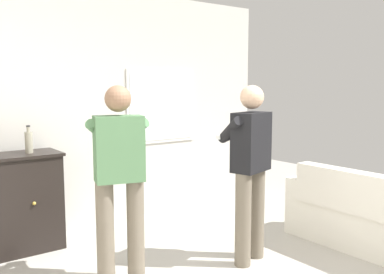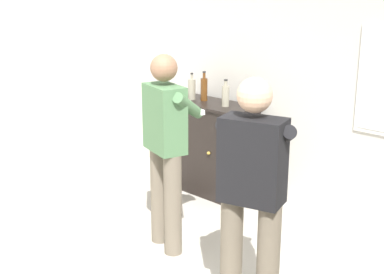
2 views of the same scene
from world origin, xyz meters
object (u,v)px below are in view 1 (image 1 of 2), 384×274
object	(u,v)px
person_standing_left	(119,174)
person_standing_right	(250,165)
sideboard_cabinet	(6,205)
bottle_wine_green	(29,142)

from	to	relation	value
person_standing_left	person_standing_right	distance (m)	1.23
sideboard_cabinet	bottle_wine_green	distance (m)	0.66
sideboard_cabinet	person_standing_left	size ratio (longest dim) A/B	0.64
bottle_wine_green	person_standing_right	xyz separation A→B (m)	(1.57, -1.55, -0.18)
sideboard_cabinet	person_standing_right	distance (m)	2.43
person_standing_left	bottle_wine_green	bearing A→B (deg)	107.94
bottle_wine_green	person_standing_left	distance (m)	1.27
person_standing_right	person_standing_left	bearing A→B (deg)	163.34
bottle_wine_green	person_standing_right	size ratio (longest dim) A/B	0.17
sideboard_cabinet	bottle_wine_green	bearing A→B (deg)	-5.54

